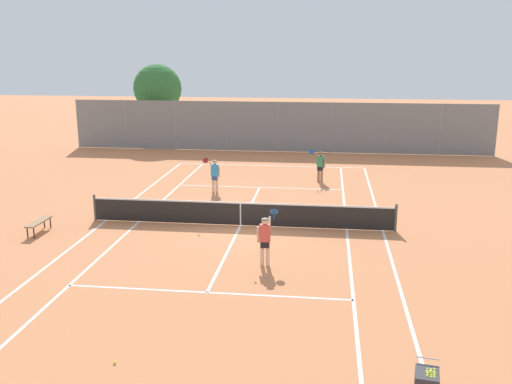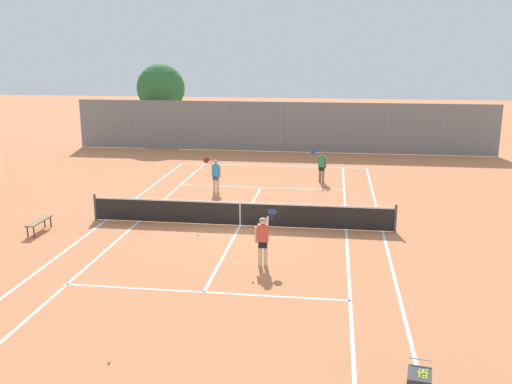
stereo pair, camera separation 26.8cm
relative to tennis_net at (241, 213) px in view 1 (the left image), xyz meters
The scene contains 14 objects.
ground_plane 0.51m from the tennis_net, ahead, with size 120.00×120.00×0.00m, color #CC7A4C.
court_line_markings 0.51m from the tennis_net, ahead, with size 11.10×23.90×0.01m.
tennis_net is the anchor object (origin of this frame).
player_near_side 4.36m from the tennis_net, 71.00° to the right, with size 0.64×0.75×1.77m.
player_far_left 5.51m from the tennis_net, 111.66° to the left, with size 0.75×0.72×1.77m.
player_far_right 8.52m from the tennis_net, 69.57° to the left, with size 0.87×0.67×1.77m.
loose_tennis_ball_0 10.47m from the tennis_net, 96.77° to the right, with size 0.07×0.07×0.07m, color #D1DB33.
loose_tennis_ball_1 5.70m from the tennis_net, 76.90° to the right, with size 0.07×0.07×0.07m, color #D1DB33.
loose_tennis_ball_2 4.64m from the tennis_net, behind, with size 0.07×0.07×0.07m, color #D1DB33.
loose_tennis_ball_3 2.04m from the tennis_net, 133.30° to the right, with size 0.07×0.07×0.07m, color #D1DB33.
loose_tennis_ball_4 3.75m from the tennis_net, behind, with size 0.07×0.07×0.07m, color #D1DB33.
courtside_bench 7.63m from the tennis_net, 166.03° to the right, with size 0.36×1.50×0.47m.
back_fence 16.77m from the tennis_net, 90.00° to the left, with size 28.17×0.08×3.36m.
tree_behind_left 21.57m from the tennis_net, 114.82° to the left, with size 3.46×3.46×5.71m.
Camera 1 is at (3.25, -21.16, 6.75)m, focal length 40.00 mm.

